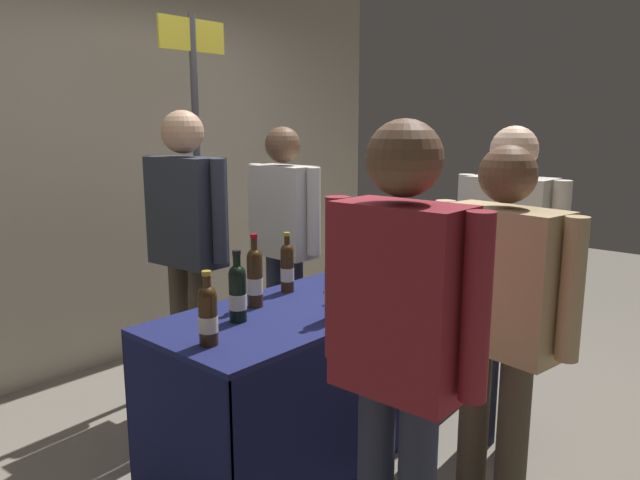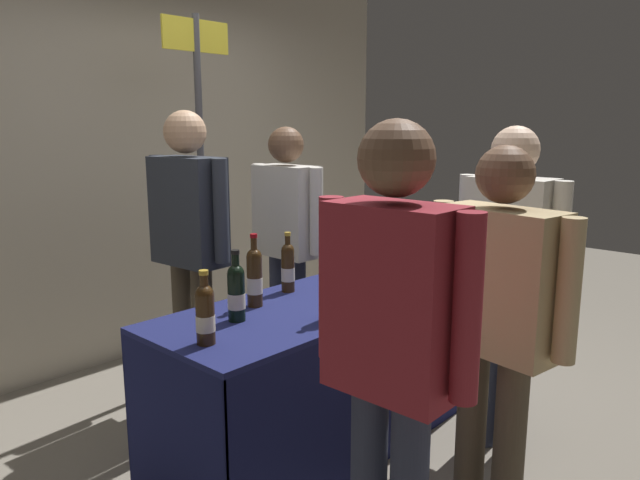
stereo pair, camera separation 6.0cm
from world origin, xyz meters
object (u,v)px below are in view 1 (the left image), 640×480
object	(u,v)px
featured_wine_bottle	(255,277)
vendor_presenter	(187,233)
tasting_table	(320,346)
taster_foreground_right	(399,340)
booth_signpost	(197,164)
flower_vase	(365,255)
wine_glass_near_vendor	(340,269)
display_bottle_0	(288,267)

from	to	relation	value
featured_wine_bottle	vendor_presenter	size ratio (longest dim) A/B	0.21
tasting_table	taster_foreground_right	world-z (taller)	taster_foreground_right
vendor_presenter	booth_signpost	distance (m)	0.57
vendor_presenter	taster_foreground_right	xyz separation A→B (m)	(-0.50, -1.76, -0.05)
booth_signpost	vendor_presenter	bearing A→B (deg)	-135.81
tasting_table	taster_foreground_right	bearing A→B (deg)	-126.15
featured_wine_bottle	booth_signpost	bearing A→B (deg)	66.05
flower_vase	wine_glass_near_vendor	bearing A→B (deg)	-167.54
featured_wine_bottle	taster_foreground_right	world-z (taller)	taster_foreground_right
vendor_presenter	taster_foreground_right	distance (m)	1.83
wine_glass_near_vendor	flower_vase	world-z (taller)	flower_vase
featured_wine_bottle	booth_signpost	size ratio (longest dim) A/B	0.15
featured_wine_bottle	flower_vase	bearing A→B (deg)	-2.53
featured_wine_bottle	wine_glass_near_vendor	size ratio (longest dim) A/B	2.39
wine_glass_near_vendor	taster_foreground_right	size ratio (longest dim) A/B	0.09
wine_glass_near_vendor	booth_signpost	xyz separation A→B (m)	(-0.06, 1.10, 0.50)
display_bottle_0	vendor_presenter	distance (m)	0.65
vendor_presenter	taster_foreground_right	world-z (taller)	vendor_presenter
tasting_table	booth_signpost	xyz separation A→B (m)	(0.16, 1.16, 0.84)
flower_vase	taster_foreground_right	bearing A→B (deg)	-139.04
taster_foreground_right	flower_vase	bearing A→B (deg)	-50.00
display_bottle_0	booth_signpost	world-z (taller)	booth_signpost
featured_wine_bottle	flower_vase	world-z (taller)	flower_vase
tasting_table	display_bottle_0	size ratio (longest dim) A/B	5.62
tasting_table	vendor_presenter	xyz separation A→B (m)	(-0.16, 0.84, 0.49)
wine_glass_near_vendor	vendor_presenter	bearing A→B (deg)	115.90
display_bottle_0	flower_vase	xyz separation A→B (m)	(0.53, -0.10, -0.01)
vendor_presenter	booth_signpost	xyz separation A→B (m)	(0.33, 0.32, 0.35)
vendor_presenter	taster_foreground_right	size ratio (longest dim) A/B	1.03
display_bottle_0	wine_glass_near_vendor	distance (m)	0.28
wine_glass_near_vendor	vendor_presenter	size ratio (longest dim) A/B	0.09
featured_wine_bottle	booth_signpost	xyz separation A→B (m)	(0.44, 1.00, 0.46)
tasting_table	display_bottle_0	bearing A→B (deg)	89.53
display_bottle_0	flower_vase	distance (m)	0.53
wine_glass_near_vendor	vendor_presenter	distance (m)	0.89
flower_vase	vendor_presenter	size ratio (longest dim) A/B	0.24
flower_vase	featured_wine_bottle	bearing A→B (deg)	177.47
tasting_table	vendor_presenter	bearing A→B (deg)	100.86
wine_glass_near_vendor	vendor_presenter	world-z (taller)	vendor_presenter
wine_glass_near_vendor	tasting_table	bearing A→B (deg)	-165.69
featured_wine_bottle	flower_vase	xyz separation A→B (m)	(0.81, -0.04, -0.02)
flower_vase	vendor_presenter	xyz separation A→B (m)	(-0.69, 0.72, 0.13)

